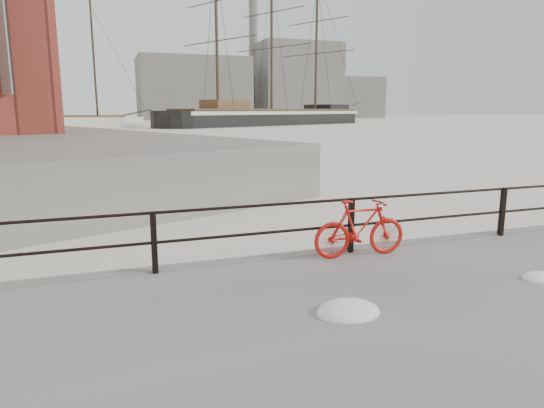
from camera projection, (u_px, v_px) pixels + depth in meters
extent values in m
plane|color=white|center=(493.00, 250.00, 10.24)|extent=(400.00, 400.00, 0.00)
imported|color=red|center=(360.00, 228.00, 8.50)|extent=(1.72, 0.35, 1.03)
ellipsoid|color=white|center=(348.00, 302.00, 6.19)|extent=(0.85, 0.67, 0.30)
ellipsoid|color=white|center=(541.00, 272.00, 7.44)|extent=(0.58, 0.45, 0.21)
cube|color=gray|center=(193.00, 89.00, 144.53)|extent=(32.00, 18.00, 18.00)
cube|color=gray|center=(296.00, 81.00, 160.10)|extent=(26.00, 20.00, 24.00)
cube|color=gray|center=(350.00, 98.00, 173.26)|extent=(20.00, 16.00, 14.00)
cylinder|color=gray|center=(253.00, 50.00, 158.52)|extent=(2.80, 2.80, 44.00)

